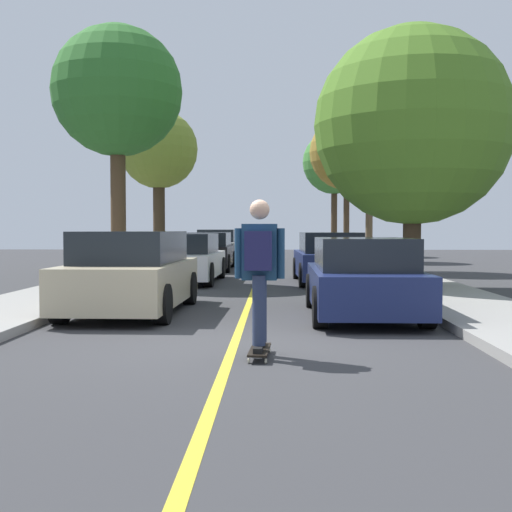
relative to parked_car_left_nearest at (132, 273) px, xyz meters
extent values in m
plane|color=#353538|center=(2.02, -3.27, -0.71)|extent=(80.00, 80.00, 0.00)
cube|color=gold|center=(2.02, 0.73, -0.71)|extent=(0.12, 39.20, 0.01)
cube|color=#BCAD89|center=(0.00, 0.00, -0.17)|extent=(1.83, 4.26, 0.72)
cube|color=black|center=(0.00, -0.01, 0.46)|extent=(1.59, 2.72, 0.55)
cylinder|color=black|center=(0.79, -1.42, -0.39)|extent=(0.23, 0.64, 0.64)
cylinder|color=black|center=(-0.84, -1.39, -0.39)|extent=(0.23, 0.64, 0.64)
cylinder|color=black|center=(0.84, 1.40, -0.39)|extent=(0.23, 0.64, 0.64)
cylinder|color=black|center=(-0.79, 1.43, -0.39)|extent=(0.23, 0.64, 0.64)
cube|color=white|center=(0.00, 6.84, -0.21)|extent=(1.93, 4.54, 0.65)
cube|color=black|center=(0.00, 6.84, 0.38)|extent=(1.67, 2.62, 0.54)
cylinder|color=black|center=(0.83, 5.27, -0.39)|extent=(0.23, 0.64, 0.64)
cylinder|color=black|center=(-0.89, 5.30, -0.39)|extent=(0.23, 0.64, 0.64)
cylinder|color=black|center=(0.89, 8.37, -0.39)|extent=(0.23, 0.64, 0.64)
cylinder|color=black|center=(-0.83, 8.40, -0.39)|extent=(0.23, 0.64, 0.64)
cube|color=black|center=(0.00, 12.53, -0.18)|extent=(1.89, 4.59, 0.71)
cube|color=black|center=(0.00, 12.65, 0.42)|extent=(1.65, 2.87, 0.48)
cylinder|color=black|center=(0.88, 10.95, -0.39)|extent=(0.22, 0.64, 0.64)
cylinder|color=black|center=(-0.85, 10.94, -0.39)|extent=(0.22, 0.64, 0.64)
cylinder|color=black|center=(0.85, 14.12, -0.39)|extent=(0.22, 0.64, 0.64)
cylinder|color=black|center=(-0.88, 14.11, -0.39)|extent=(0.22, 0.64, 0.64)
cube|color=#B7B7BC|center=(0.00, 18.11, -0.16)|extent=(1.95, 4.49, 0.75)
cube|color=black|center=(0.00, 18.18, 0.49)|extent=(1.68, 3.02, 0.55)
cylinder|color=black|center=(0.78, 16.57, -0.39)|extent=(0.24, 0.65, 0.64)
cylinder|color=black|center=(-0.89, 16.63, -0.39)|extent=(0.24, 0.65, 0.64)
cylinder|color=black|center=(0.89, 19.60, -0.39)|extent=(0.24, 0.65, 0.64)
cylinder|color=black|center=(-0.78, 19.66, -0.39)|extent=(0.24, 0.65, 0.64)
cube|color=navy|center=(4.03, -0.40, -0.21)|extent=(1.76, 4.09, 0.64)
cube|color=black|center=(4.03, -0.40, 0.37)|extent=(1.54, 2.59, 0.52)
cylinder|color=black|center=(3.25, 0.95, -0.39)|extent=(0.23, 0.64, 0.64)
cylinder|color=black|center=(4.85, 0.93, -0.39)|extent=(0.23, 0.64, 0.64)
cylinder|color=black|center=(3.22, -1.73, -0.39)|extent=(0.23, 0.64, 0.64)
cylinder|color=black|center=(4.82, -1.74, -0.39)|extent=(0.23, 0.64, 0.64)
cube|color=navy|center=(4.03, 6.74, -0.19)|extent=(1.83, 4.47, 0.68)
cube|color=black|center=(4.04, 6.51, 0.42)|extent=(1.58, 2.59, 0.55)
cylinder|color=black|center=(3.19, 8.24, -0.39)|extent=(0.23, 0.64, 0.64)
cylinder|color=black|center=(4.81, 8.28, -0.39)|extent=(0.23, 0.64, 0.64)
cylinder|color=black|center=(3.26, 5.21, -0.39)|extent=(0.23, 0.64, 0.64)
cylinder|color=black|center=(4.87, 5.25, -0.39)|extent=(0.23, 0.64, 0.64)
cylinder|color=#4C3823|center=(-1.79, 6.49, 1.47)|extent=(0.42, 0.42, 4.09)
sphere|color=#2D6B28|center=(-1.79, 6.49, 4.57)|extent=(3.57, 3.57, 3.57)
cylinder|color=#3D2D1E|center=(-1.79, 12.87, 1.15)|extent=(0.44, 0.44, 3.45)
sphere|color=olive|center=(-1.79, 12.87, 3.74)|extent=(2.90, 2.90, 2.90)
cylinder|color=#3D2D1E|center=(5.82, 4.32, 0.77)|extent=(0.43, 0.43, 2.69)
sphere|color=#4C7A23|center=(5.82, 4.32, 3.24)|extent=(4.72, 4.72, 4.72)
cylinder|color=brown|center=(5.82, 11.64, 1.13)|extent=(0.25, 0.25, 3.40)
sphere|color=olive|center=(5.82, 11.64, 3.85)|extent=(3.68, 3.68, 3.68)
cylinder|color=#3D2D1E|center=(5.82, 19.11, 1.47)|extent=(0.27, 0.27, 4.09)
sphere|color=olive|center=(5.82, 19.11, 4.31)|extent=(3.44, 3.44, 3.44)
cylinder|color=#3D2D1E|center=(5.82, 25.56, 1.35)|extent=(0.34, 0.34, 3.85)
sphere|color=#3D7F33|center=(5.82, 25.56, 4.52)|extent=(3.54, 3.54, 3.54)
cylinder|color=#B2140F|center=(-1.50, 2.45, -0.30)|extent=(0.20, 0.20, 0.55)
sphere|color=#B2140F|center=(-1.50, 2.45, 0.04)|extent=(0.18, 0.18, 0.18)
cube|color=black|center=(2.37, -4.04, -0.62)|extent=(0.26, 0.85, 0.02)
cylinder|color=beige|center=(2.29, -3.70, -0.68)|extent=(0.03, 0.06, 0.06)
cylinder|color=beige|center=(2.48, -3.71, -0.68)|extent=(0.03, 0.06, 0.06)
cylinder|color=beige|center=(2.26, -4.38, -0.68)|extent=(0.03, 0.06, 0.06)
cylinder|color=beige|center=(2.45, -4.39, -0.68)|extent=(0.03, 0.06, 0.06)
cube|color=#99999E|center=(2.39, -3.70, -0.64)|extent=(0.10, 0.04, 0.02)
cube|color=#99999E|center=(2.35, -4.38, -0.64)|extent=(0.10, 0.04, 0.02)
cube|color=black|center=(2.38, -3.82, -0.58)|extent=(0.11, 0.26, 0.06)
cube|color=black|center=(2.36, -4.26, -0.58)|extent=(0.11, 0.26, 0.06)
cylinder|color=#283351|center=(2.37, -3.92, -0.15)|extent=(0.16, 0.16, 0.80)
cylinder|color=#283351|center=(2.36, -4.16, -0.15)|extent=(0.16, 0.16, 0.80)
cube|color=navy|center=(2.37, -4.04, 0.52)|extent=(0.41, 0.24, 0.65)
sphere|color=tan|center=(2.37, -4.04, 1.00)|extent=(0.23, 0.23, 0.23)
cylinder|color=navy|center=(2.12, -4.03, 0.50)|extent=(0.09, 0.09, 0.58)
cylinder|color=navy|center=(2.61, -4.05, 0.50)|extent=(0.09, 0.09, 0.58)
cube|color=#1E1E4C|center=(2.36, -4.24, 0.54)|extent=(0.31, 0.19, 0.44)
camera|label=1|loc=(2.55, -11.67, 0.78)|focal=46.47mm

